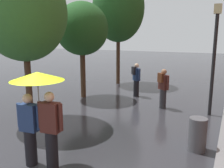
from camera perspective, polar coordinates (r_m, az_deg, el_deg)
street_tree_0 at (r=8.37m, az=-20.19°, el=15.58°), size 2.73×2.73×5.12m
street_tree_1 at (r=11.16m, az=-7.14°, el=12.77°), size 2.37×2.37×4.35m
street_tree_2 at (r=14.45m, az=1.51°, el=17.49°), size 2.99×2.99×6.34m
couple_under_umbrella at (r=5.32m, az=-16.91°, el=-4.91°), size 1.13×1.12×2.12m
street_lamp_post at (r=9.15m, az=23.09°, el=7.04°), size 0.24×0.24×3.90m
litter_bin at (r=6.51m, az=19.58°, el=-11.17°), size 0.44×0.44×0.85m
pedestrian_walking_midground at (r=11.40m, az=5.73°, el=1.21°), size 0.46×0.46×1.59m
pedestrian_walking_far at (r=9.68m, az=11.99°, el=-0.82°), size 0.49×0.45×1.58m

